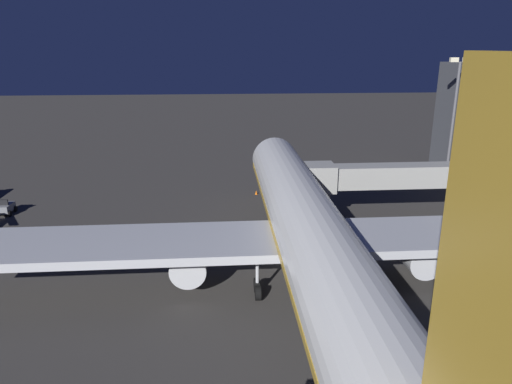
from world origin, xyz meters
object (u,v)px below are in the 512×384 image
at_px(traffic_cone_nose_port, 288,192).
at_px(traffic_cone_nose_starboard, 256,192).
at_px(airliner_at_gate, 312,239).
at_px(baggage_tug_lead, 5,208).
at_px(jet_bridge, 388,176).
at_px(apron_floodlight_mast, 454,114).

distance_m(traffic_cone_nose_port, traffic_cone_nose_starboard, 4.40).
xyz_separation_m(airliner_at_gate, traffic_cone_nose_port, (-2.20, -27.96, -5.01)).
bearing_deg(baggage_tug_lead, traffic_cone_nose_starboard, -169.93).
height_order(airliner_at_gate, jet_bridge, airliner_at_gate).
distance_m(jet_bridge, baggage_tug_lead, 45.57).
relative_size(airliner_at_gate, traffic_cone_nose_port, 106.91).
height_order(traffic_cone_nose_port, traffic_cone_nose_starboard, same).
xyz_separation_m(jet_bridge, apron_floodlight_mast, (-13.63, -13.14, 5.05)).
distance_m(airliner_at_gate, apron_floodlight_mast, 39.63).
xyz_separation_m(airliner_at_gate, jet_bridge, (-11.87, -16.76, 0.12)).
bearing_deg(traffic_cone_nose_starboard, apron_floodlight_mast, -176.00).
distance_m(jet_bridge, apron_floodlight_mast, 19.59).
bearing_deg(baggage_tug_lead, apron_floodlight_mast, -172.78).
bearing_deg(apron_floodlight_mast, airliner_at_gate, 49.54).
height_order(jet_bridge, traffic_cone_nose_port, jet_bridge).
bearing_deg(apron_floodlight_mast, traffic_cone_nose_port, 4.75).
height_order(apron_floodlight_mast, traffic_cone_nose_port, apron_floodlight_mast).
distance_m(airliner_at_gate, jet_bridge, 20.54).
height_order(jet_bridge, traffic_cone_nose_starboard, jet_bridge).
bearing_deg(airliner_at_gate, traffic_cone_nose_starboard, -85.50).
bearing_deg(traffic_cone_nose_port, baggage_tug_lead, 8.84).
bearing_deg(baggage_tug_lead, traffic_cone_nose_port, -171.16).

